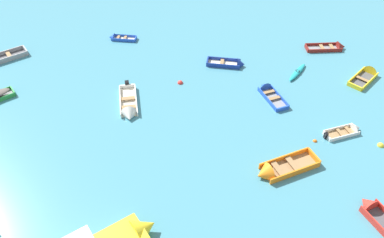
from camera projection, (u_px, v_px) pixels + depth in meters
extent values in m
cone|color=yellow|center=(145.00, 228.00, 21.95)|extent=(1.81, 2.00, 1.63)
cube|color=gray|center=(273.00, 99.00, 31.36)|extent=(1.56, 3.02, 0.09)
cube|color=blue|center=(267.00, 99.00, 31.12)|extent=(0.60, 2.97, 0.35)
cube|color=blue|center=(279.00, 96.00, 31.43)|extent=(0.60, 2.97, 0.35)
cube|color=blue|center=(283.00, 109.00, 30.24)|extent=(1.11, 0.31, 0.35)
cone|color=blue|center=(264.00, 86.00, 32.34)|extent=(1.19, 0.87, 1.09)
cube|color=#937047|center=(274.00, 98.00, 31.12)|extent=(1.05, 0.49, 0.03)
cube|color=#937047|center=(269.00, 92.00, 31.72)|extent=(1.05, 0.49, 0.03)
cube|color=beige|center=(128.00, 102.00, 31.05)|extent=(1.31, 3.59, 0.10)
cube|color=white|center=(136.00, 100.00, 31.03)|extent=(0.20, 3.71, 0.41)
cube|color=white|center=(120.00, 101.00, 30.87)|extent=(0.20, 3.71, 0.41)
cube|color=white|center=(127.00, 87.00, 32.31)|extent=(1.25, 0.17, 0.41)
cone|color=white|center=(129.00, 116.00, 29.52)|extent=(1.24, 0.89, 1.22)
cube|color=#937047|center=(128.00, 98.00, 31.04)|extent=(1.15, 0.42, 0.03)
cube|color=#937047|center=(129.00, 107.00, 30.25)|extent=(1.15, 0.42, 0.03)
cube|color=black|center=(127.00, 84.00, 32.32)|extent=(0.34, 0.36, 0.57)
cube|color=beige|center=(224.00, 64.00, 35.04)|extent=(3.04, 1.95, 0.10)
cube|color=navy|center=(224.00, 60.00, 35.34)|extent=(2.82, 1.10, 0.40)
cube|color=navy|center=(223.00, 66.00, 34.54)|extent=(2.82, 1.10, 0.40)
cube|color=navy|center=(207.00, 61.00, 35.11)|extent=(0.47, 1.04, 0.40)
cone|color=navy|center=(241.00, 64.00, 34.75)|extent=(1.00, 1.22, 1.05)
cube|color=#937047|center=(222.00, 62.00, 34.90)|extent=(0.63, 1.02, 0.03)
cube|color=red|center=(381.00, 230.00, 22.16)|extent=(0.90, 3.32, 0.49)
cone|color=red|center=(367.00, 203.00, 23.52)|extent=(1.28, 1.03, 1.13)
cube|color=#99754C|center=(289.00, 167.00, 25.94)|extent=(3.93, 2.06, 0.12)
cube|color=orange|center=(296.00, 173.00, 25.33)|extent=(3.84, 0.89, 0.49)
cube|color=orange|center=(284.00, 158.00, 26.30)|extent=(3.84, 0.89, 0.49)
cube|color=orange|center=(314.00, 157.00, 26.38)|extent=(0.43, 1.38, 0.49)
cone|color=orange|center=(263.00, 174.00, 25.21)|extent=(1.15, 1.51, 1.35)
cube|color=#937047|center=(292.00, 163.00, 25.81)|extent=(0.66, 1.32, 0.03)
cube|color=#937047|center=(278.00, 168.00, 25.48)|extent=(0.66, 1.32, 0.03)
cube|color=#288C3D|center=(13.00, 91.00, 31.89)|extent=(0.55, 0.99, 0.38)
cube|color=#4C4C51|center=(8.00, 58.00, 35.84)|extent=(3.51, 2.44, 0.12)
cube|color=gray|center=(9.00, 59.00, 35.33)|extent=(3.19, 1.48, 0.47)
cube|color=gray|center=(5.00, 53.00, 36.11)|extent=(3.19, 1.48, 0.47)
cube|color=gray|center=(26.00, 50.00, 36.46)|extent=(0.63, 1.21, 0.47)
cube|color=#937047|center=(9.00, 54.00, 35.74)|extent=(0.80, 1.20, 0.03)
cube|color=gray|center=(323.00, 49.00, 37.00)|extent=(3.26, 1.47, 0.09)
cube|color=maroon|center=(322.00, 44.00, 37.33)|extent=(3.27, 0.52, 0.36)
cube|color=maroon|center=(325.00, 51.00, 36.50)|extent=(3.27, 0.52, 0.36)
cube|color=maroon|center=(307.00, 48.00, 36.84)|extent=(0.26, 1.10, 0.36)
cone|color=maroon|center=(341.00, 47.00, 36.98)|extent=(0.89, 1.16, 1.07)
cube|color=#937047|center=(322.00, 47.00, 36.86)|extent=(0.48, 1.04, 0.03)
cube|color=#937047|center=(332.00, 47.00, 36.90)|extent=(0.48, 1.04, 0.03)
ellipsoid|color=teal|center=(297.00, 72.00, 33.96)|extent=(2.63, 2.52, 0.28)
torus|color=black|center=(298.00, 71.00, 33.87)|extent=(0.54, 0.54, 0.06)
cube|color=#4C4C51|center=(362.00, 80.00, 33.26)|extent=(3.13, 2.68, 0.09)
cube|color=yellow|center=(356.00, 76.00, 33.50)|extent=(2.60, 1.84, 0.37)
cube|color=yellow|center=(370.00, 82.00, 32.84)|extent=(2.60, 1.84, 0.37)
cube|color=yellow|center=(354.00, 87.00, 32.34)|extent=(0.82, 1.10, 0.37)
cone|color=yellow|center=(371.00, 71.00, 34.02)|extent=(1.28, 1.41, 1.22)
cube|color=#937047|center=(362.00, 79.00, 33.03)|extent=(0.92, 1.12, 0.03)
cube|color=beige|center=(124.00, 39.00, 38.33)|extent=(2.43, 1.45, 0.08)
cube|color=blue|center=(123.00, 40.00, 37.94)|extent=(2.30, 0.80, 0.32)
cube|color=blue|center=(125.00, 36.00, 38.55)|extent=(2.30, 0.80, 0.32)
cube|color=blue|center=(136.00, 39.00, 38.14)|extent=(0.33, 0.79, 0.32)
cone|color=blue|center=(112.00, 37.00, 38.34)|extent=(0.77, 0.92, 0.79)
cube|color=#937047|center=(125.00, 38.00, 38.19)|extent=(0.47, 0.78, 0.03)
cube|color=#937047|center=(118.00, 37.00, 38.25)|extent=(0.47, 0.78, 0.03)
cube|color=#99754C|center=(341.00, 133.00, 28.37)|extent=(2.48, 1.17, 0.08)
cube|color=white|center=(338.00, 128.00, 28.62)|extent=(2.48, 0.37, 0.31)
cube|color=white|center=(345.00, 137.00, 27.96)|extent=(2.48, 0.37, 0.31)
cube|color=white|center=(327.00, 136.00, 28.00)|extent=(0.21, 0.93, 0.31)
cone|color=white|center=(356.00, 128.00, 28.58)|extent=(0.68, 0.97, 0.91)
cube|color=#937047|center=(340.00, 132.00, 28.22)|extent=(0.36, 0.87, 0.03)
cube|color=#937047|center=(349.00, 130.00, 28.39)|extent=(0.36, 0.87, 0.03)
cube|color=black|center=(326.00, 135.00, 27.90)|extent=(0.26, 0.27, 0.43)
sphere|color=red|center=(180.00, 83.00, 33.01)|extent=(0.48, 0.48, 0.48)
sphere|color=orange|center=(315.00, 141.00, 27.83)|extent=(0.30, 0.30, 0.30)
sphere|color=yellow|center=(380.00, 146.00, 27.50)|extent=(0.46, 0.46, 0.46)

